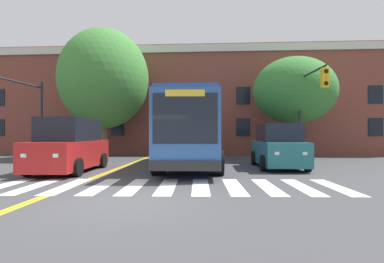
% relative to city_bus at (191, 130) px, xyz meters
% --- Properties ---
extents(ground_plane, '(120.00, 120.00, 0.00)m').
position_rel_city_bus_xyz_m(ground_plane, '(-1.15, -8.32, -1.94)').
color(ground_plane, '#424244').
extents(crosswalk, '(12.78, 3.67, 0.01)m').
position_rel_city_bus_xyz_m(crosswalk, '(-0.94, -6.01, -1.93)').
color(crosswalk, white).
rests_on(crosswalk, ground).
extents(lane_line_yellow_inner, '(0.12, 36.00, 0.01)m').
position_rel_city_bus_xyz_m(lane_line_yellow_inner, '(-3.65, 7.99, -1.93)').
color(lane_line_yellow_inner, gold).
rests_on(lane_line_yellow_inner, ground).
extents(lane_line_yellow_outer, '(0.12, 36.00, 0.01)m').
position_rel_city_bus_xyz_m(lane_line_yellow_outer, '(-3.49, 7.99, -1.93)').
color(lane_line_yellow_outer, gold).
rests_on(lane_line_yellow_outer, ground).
extents(city_bus, '(3.21, 10.67, 3.58)m').
position_rel_city_bus_xyz_m(city_bus, '(0.00, 0.00, 0.00)').
color(city_bus, '#2D5699').
rests_on(city_bus, ground).
extents(car_red_near_lane, '(2.44, 5.26, 2.44)m').
position_rel_city_bus_xyz_m(car_red_near_lane, '(-5.41, -2.43, -0.79)').
color(car_red_near_lane, '#AD1E1E').
rests_on(car_red_near_lane, ground).
extents(car_teal_far_lane, '(2.28, 4.68, 2.25)m').
position_rel_city_bus_xyz_m(car_teal_far_lane, '(4.48, -0.30, -0.87)').
color(car_teal_far_lane, '#236B70').
rests_on(car_teal_far_lane, ground).
extents(traffic_light_near_corner, '(0.50, 3.63, 5.66)m').
position_rel_city_bus_xyz_m(traffic_light_near_corner, '(6.65, 1.55, 1.84)').
color(traffic_light_near_corner, '#28282D').
rests_on(traffic_light_near_corner, ground).
extents(traffic_light_far_corner, '(0.53, 4.39, 5.12)m').
position_rel_city_bus_xyz_m(traffic_light_far_corner, '(-10.13, 1.28, 1.58)').
color(traffic_light_far_corner, '#28282D').
rests_on(traffic_light_far_corner, ground).
extents(street_tree_curbside_large, '(7.91, 7.93, 6.95)m').
position_rel_city_bus_xyz_m(street_tree_curbside_large, '(6.77, 4.98, 2.72)').
color(street_tree_curbside_large, brown).
rests_on(street_tree_curbside_large, ground).
extents(street_tree_curbside_small, '(8.93, 9.02, 9.34)m').
position_rel_city_bus_xyz_m(street_tree_curbside_small, '(-6.70, 5.50, 3.78)').
color(street_tree_curbside_small, brown).
rests_on(street_tree_curbside_small, ground).
extents(building_facade, '(38.30, 6.95, 9.03)m').
position_rel_city_bus_xyz_m(building_facade, '(-1.46, 11.68, 2.59)').
color(building_facade, brown).
rests_on(building_facade, ground).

